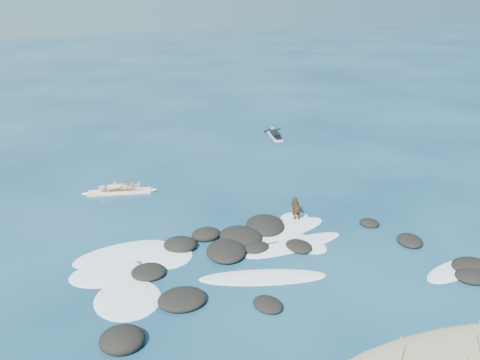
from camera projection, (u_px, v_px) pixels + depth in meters
name	position (u px, v px, depth m)	size (l,w,h in m)	color
ground	(287.00, 240.00, 18.76)	(160.00, 160.00, 0.00)	#0A2642
reef_rocks	(259.00, 256.00, 17.49)	(12.30, 7.39, 0.49)	black
breaking_foam	(224.00, 258.00, 17.57)	(12.52, 6.85, 0.12)	white
standing_surfer_rig	(119.00, 177.00, 22.69)	(3.16, 1.20, 1.82)	beige
paddling_surfer_rig	(275.00, 134.00, 31.11)	(1.18, 2.30, 0.40)	white
dog	(296.00, 206.00, 20.37)	(0.55, 1.10, 0.72)	black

